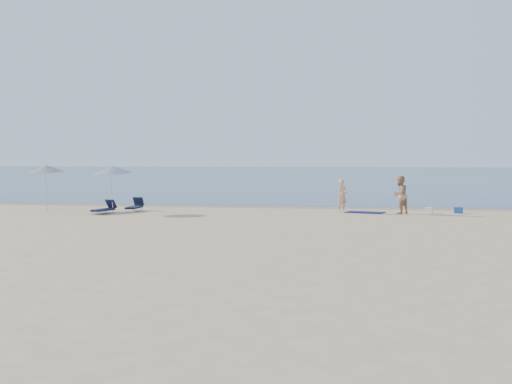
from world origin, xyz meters
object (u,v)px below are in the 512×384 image
at_px(person_left, 342,196).
at_px(blue_cooler, 458,210).
at_px(umbrella_near, 113,170).
at_px(person_right, 400,195).

xyz_separation_m(person_left, blue_cooler, (5.60, 0.62, -0.67)).
bearing_deg(umbrella_near, blue_cooler, 24.08).
xyz_separation_m(person_left, umbrella_near, (-11.05, -1.86, 1.29)).
xyz_separation_m(person_left, person_right, (2.76, -0.16, 0.10)).
relative_size(person_left, blue_cooler, 3.92).
height_order(person_right, umbrella_near, umbrella_near).
bearing_deg(person_left, umbrella_near, 142.55).
xyz_separation_m(person_right, umbrella_near, (-13.81, -1.70, 1.20)).
distance_m(person_left, umbrella_near, 11.28).
xyz_separation_m(blue_cooler, umbrella_near, (-16.66, -2.48, 1.96)).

